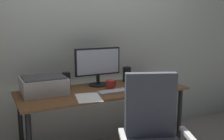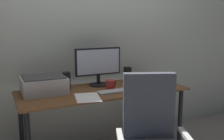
# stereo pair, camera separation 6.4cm
# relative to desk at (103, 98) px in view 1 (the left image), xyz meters

# --- Properties ---
(back_wall) EXTENTS (6.40, 0.10, 2.60)m
(back_wall) POSITION_rel_desk_xyz_m (0.00, 0.49, 0.65)
(back_wall) COLOR beige
(back_wall) RESTS_ON ground
(desk) EXTENTS (1.64, 0.64, 0.74)m
(desk) POSITION_rel_desk_xyz_m (0.00, 0.00, 0.00)
(desk) COLOR brown
(desk) RESTS_ON ground
(monitor) EXTENTS (0.49, 0.20, 0.39)m
(monitor) POSITION_rel_desk_xyz_m (0.02, 0.18, 0.31)
(monitor) COLOR black
(monitor) RESTS_ON desk
(keyboard) EXTENTS (0.29, 0.11, 0.02)m
(keyboard) POSITION_rel_desk_xyz_m (0.04, -0.14, 0.10)
(keyboard) COLOR #B7BABC
(keyboard) RESTS_ON desk
(mouse) EXTENTS (0.08, 0.11, 0.03)m
(mouse) POSITION_rel_desk_xyz_m (0.24, -0.13, 0.10)
(mouse) COLOR black
(mouse) RESTS_ON desk
(coffee_mug) EXTENTS (0.10, 0.09, 0.09)m
(coffee_mug) POSITION_rel_desk_xyz_m (0.08, -0.01, 0.13)
(coffee_mug) COLOR #B72D28
(coffee_mug) RESTS_ON desk
(laptop) EXTENTS (0.35, 0.27, 0.02)m
(laptop) POSITION_rel_desk_xyz_m (0.55, 0.10, 0.10)
(laptop) COLOR #99999E
(laptop) RESTS_ON desk
(speaker_left) EXTENTS (0.06, 0.07, 0.17)m
(speaker_left) POSITION_rel_desk_xyz_m (-0.32, 0.17, 0.17)
(speaker_left) COLOR black
(speaker_left) RESTS_ON desk
(speaker_right) EXTENTS (0.06, 0.07, 0.17)m
(speaker_right) POSITION_rel_desk_xyz_m (0.37, 0.17, 0.17)
(speaker_right) COLOR black
(speaker_right) RESTS_ON desk
(printer) EXTENTS (0.40, 0.34, 0.16)m
(printer) POSITION_rel_desk_xyz_m (-0.55, 0.12, 0.17)
(printer) COLOR silver
(printer) RESTS_ON desk
(paper_sheet) EXTENTS (0.27, 0.33, 0.00)m
(paper_sheet) POSITION_rel_desk_xyz_m (-0.23, -0.20, 0.09)
(paper_sheet) COLOR white
(paper_sheet) RESTS_ON desk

